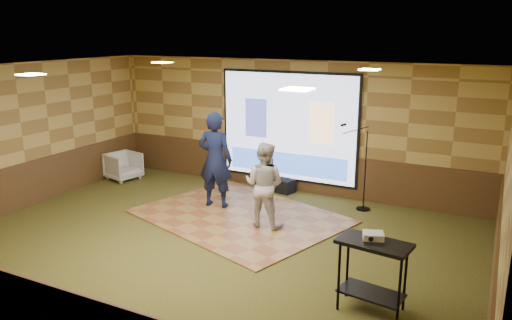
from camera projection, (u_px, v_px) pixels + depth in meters
The scene contains 19 objects.
ground at pixel (209, 244), 8.73m from camera, with size 9.00×9.00×0.00m, color #2E3417.
room_shell at pixel (206, 126), 8.20m from camera, with size 9.04×7.04×3.02m.
wainscot_back at pixel (288, 170), 11.62m from camera, with size 9.00×0.04×0.95m, color #473117.
wainscot_front at pixel (44, 320), 5.60m from camera, with size 9.00×0.04×0.95m, color #473117.
wainscot_left at pixel (29, 184), 10.56m from camera, with size 0.04×7.00×0.95m, color #473117.
wainscot_right at pixel (494, 274), 6.66m from camera, with size 0.04×7.00×0.95m, color #473117.
projector_screen at pixel (288, 128), 11.33m from camera, with size 3.32×0.06×2.52m.
downlight_nw at pixel (162, 62), 10.49m from camera, with size 0.32×0.32×0.02m, color #FEE7BE.
downlight_ne at pixel (370, 70), 8.58m from camera, with size 0.32×0.32×0.02m, color #FEE7BE.
downlight_sw at pixel (31, 74), 7.64m from camera, with size 0.32×0.32×0.02m, color #FEE7BE.
downlight_se at pixel (297, 89), 5.73m from camera, with size 0.32×0.32×0.02m, color #FEE7BE.
dance_floor at pixel (240, 216), 10.00m from camera, with size 3.85×2.94×0.03m, color olive.
player_left at pixel (215, 160), 10.32m from camera, with size 0.73×0.48×2.00m, color #131A3C.
player_right at pixel (264, 185), 9.29m from camera, with size 0.79×0.61×1.62m, color #BCB5AC.
av_table at pixel (373, 262), 6.51m from camera, with size 0.93×0.49×0.98m.
projector at pixel (373, 236), 6.52m from camera, with size 0.26×0.22×0.09m, color silver.
mic_stand at pixel (362, 187), 10.32m from camera, with size 0.70×0.29×1.80m.
banquet_chair at pixel (123, 166), 12.45m from camera, with size 0.73×0.75×0.68m, color gray.
duffel_bag at pixel (283, 185), 11.51m from camera, with size 0.50×0.33×0.31m, color black.
Camera 1 is at (4.36, -6.85, 3.63)m, focal length 35.00 mm.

